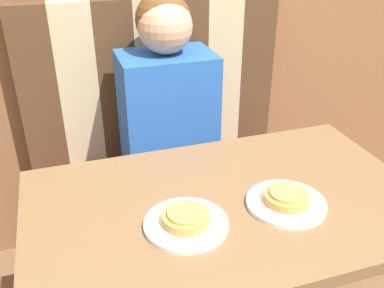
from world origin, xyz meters
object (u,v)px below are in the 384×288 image
(person, at_px, (167,94))
(plate_left, at_px, (186,224))
(pizza_right, at_px, (287,197))
(pizza_left, at_px, (186,217))
(plate_right, at_px, (286,203))

(person, distance_m, plate_left, 0.69)
(person, height_order, plate_left, person)
(person, height_order, pizza_right, person)
(person, height_order, pizza_left, person)
(person, bearing_deg, pizza_left, -101.35)
(plate_left, distance_m, pizza_left, 0.02)
(pizza_left, bearing_deg, plate_right, 0.00)
(person, relative_size, pizza_left, 6.07)
(plate_left, height_order, pizza_left, pizza_left)
(plate_right, xyz_separation_m, pizza_left, (-0.27, 0.00, 0.02))
(pizza_left, height_order, pizza_right, same)
(plate_right, bearing_deg, person, 101.35)
(pizza_right, bearing_deg, plate_left, 180.00)
(plate_left, height_order, plate_right, same)
(person, xyz_separation_m, plate_right, (0.14, -0.67, -0.07))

